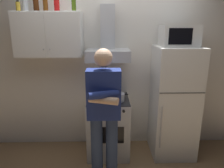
{
  "coord_description": "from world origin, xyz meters",
  "views": [
    {
      "loc": [
        -0.05,
        -2.58,
        1.87
      ],
      "look_at": [
        0.0,
        0.0,
        1.15
      ],
      "focal_mm": 33.71,
      "sensor_mm": 36.0,
      "label": 1
    }
  ],
  "objects_px": {
    "bottle_rum_dark": "(36,1)",
    "bottle_vodka_clear": "(25,1)",
    "bottle_olive_oil": "(74,2)",
    "microwave": "(179,36)",
    "upper_cabinet": "(49,35)",
    "bottle_beer_brown": "(45,2)",
    "cooking_pot": "(118,97)",
    "person_standing": "(104,113)",
    "range_hood": "(108,46)",
    "refrigerator": "(174,102)",
    "stove_oven": "(108,126)",
    "bottle_soda_red": "(57,2)",
    "bottle_spice_jar": "(18,6)"
  },
  "relations": [
    {
      "from": "bottle_soda_red",
      "to": "microwave",
      "type": "bearing_deg",
      "value": -3.93
    },
    {
      "from": "bottle_spice_jar",
      "to": "refrigerator",
      "type": "bearing_deg",
      "value": -2.56
    },
    {
      "from": "range_hood",
      "to": "bottle_soda_red",
      "type": "distance_m",
      "value": 0.88
    },
    {
      "from": "refrigerator",
      "to": "cooking_pot",
      "type": "height_order",
      "value": "refrigerator"
    },
    {
      "from": "stove_oven",
      "to": "person_standing",
      "type": "height_order",
      "value": "person_standing"
    },
    {
      "from": "bottle_soda_red",
      "to": "bottle_spice_jar",
      "type": "xyz_separation_m",
      "value": [
        -0.49,
        -0.04,
        -0.06
      ]
    },
    {
      "from": "bottle_rum_dark",
      "to": "bottle_beer_brown",
      "type": "bearing_deg",
      "value": 14.65
    },
    {
      "from": "stove_oven",
      "to": "upper_cabinet",
      "type": "bearing_deg",
      "value": 171.1
    },
    {
      "from": "bottle_olive_oil",
      "to": "bottle_rum_dark",
      "type": "distance_m",
      "value": 0.5
    },
    {
      "from": "bottle_rum_dark",
      "to": "bottle_vodka_clear",
      "type": "relative_size",
      "value": 0.97
    },
    {
      "from": "upper_cabinet",
      "to": "bottle_beer_brown",
      "type": "xyz_separation_m",
      "value": [
        -0.03,
        0.02,
        0.41
      ]
    },
    {
      "from": "range_hood",
      "to": "person_standing",
      "type": "relative_size",
      "value": 0.46
    },
    {
      "from": "cooking_pot",
      "to": "person_standing",
      "type": "bearing_deg",
      "value": -110.3
    },
    {
      "from": "stove_oven",
      "to": "bottle_spice_jar",
      "type": "distance_m",
      "value": 2.05
    },
    {
      "from": "bottle_soda_red",
      "to": "bottle_vodka_clear",
      "type": "relative_size",
      "value": 0.87
    },
    {
      "from": "range_hood",
      "to": "microwave",
      "type": "height_order",
      "value": "range_hood"
    },
    {
      "from": "person_standing",
      "to": "range_hood",
      "type": "bearing_deg",
      "value": 86.09
    },
    {
      "from": "range_hood",
      "to": "bottle_beer_brown",
      "type": "bearing_deg",
      "value": 178.39
    },
    {
      "from": "upper_cabinet",
      "to": "bottle_soda_red",
      "type": "height_order",
      "value": "bottle_soda_red"
    },
    {
      "from": "stove_oven",
      "to": "bottle_olive_oil",
      "type": "bearing_deg",
      "value": 165.84
    },
    {
      "from": "range_hood",
      "to": "bottle_olive_oil",
      "type": "bearing_deg",
      "value": -178.14
    },
    {
      "from": "refrigerator",
      "to": "bottle_spice_jar",
      "type": "height_order",
      "value": "bottle_spice_jar"
    },
    {
      "from": "microwave",
      "to": "cooking_pot",
      "type": "bearing_deg",
      "value": -170.43
    },
    {
      "from": "person_standing",
      "to": "bottle_vodka_clear",
      "type": "xyz_separation_m",
      "value": [
        -1.04,
        0.75,
        1.29
      ]
    },
    {
      "from": "cooking_pot",
      "to": "microwave",
      "type": "bearing_deg",
      "value": 9.57
    },
    {
      "from": "person_standing",
      "to": "cooking_pot",
      "type": "distance_m",
      "value": 0.52
    },
    {
      "from": "bottle_soda_red",
      "to": "stove_oven",
      "type": "bearing_deg",
      "value": -11.0
    },
    {
      "from": "bottle_soda_red",
      "to": "bottle_vodka_clear",
      "type": "bearing_deg",
      "value": 178.49
    },
    {
      "from": "upper_cabinet",
      "to": "bottle_beer_brown",
      "type": "height_order",
      "value": "bottle_beer_brown"
    },
    {
      "from": "person_standing",
      "to": "bottle_olive_oil",
      "type": "distance_m",
      "value": 1.5
    },
    {
      "from": "stove_oven",
      "to": "person_standing",
      "type": "distance_m",
      "value": 0.77
    },
    {
      "from": "stove_oven",
      "to": "bottle_olive_oil",
      "type": "height_order",
      "value": "bottle_olive_oil"
    },
    {
      "from": "stove_oven",
      "to": "bottle_soda_red",
      "type": "bearing_deg",
      "value": 169.0
    },
    {
      "from": "stove_oven",
      "to": "microwave",
      "type": "relative_size",
      "value": 1.82
    },
    {
      "from": "microwave",
      "to": "bottle_spice_jar",
      "type": "xyz_separation_m",
      "value": [
        -2.12,
        0.08,
        0.37
      ]
    },
    {
      "from": "range_hood",
      "to": "bottle_soda_red",
      "type": "xyz_separation_m",
      "value": [
        -0.67,
        0.0,
        0.57
      ]
    },
    {
      "from": "person_standing",
      "to": "bottle_olive_oil",
      "type": "relative_size",
      "value": 6.86
    },
    {
      "from": "range_hood",
      "to": "bottle_rum_dark",
      "type": "relative_size",
      "value": 2.69
    },
    {
      "from": "person_standing",
      "to": "refrigerator",
      "type": "bearing_deg",
      "value": 31.23
    },
    {
      "from": "stove_oven",
      "to": "bottle_vodka_clear",
      "type": "bearing_deg",
      "value": 172.58
    },
    {
      "from": "stove_oven",
      "to": "microwave",
      "type": "distance_m",
      "value": 1.62
    },
    {
      "from": "bottle_olive_oil",
      "to": "microwave",
      "type": "bearing_deg",
      "value": -3.82
    },
    {
      "from": "bottle_spice_jar",
      "to": "upper_cabinet",
      "type": "bearing_deg",
      "value": 4.68
    },
    {
      "from": "bottle_rum_dark",
      "to": "microwave",
      "type": "bearing_deg",
      "value": -3.05
    },
    {
      "from": "upper_cabinet",
      "to": "range_hood",
      "type": "bearing_deg",
      "value": 0.09
    },
    {
      "from": "cooking_pot",
      "to": "bottle_spice_jar",
      "type": "xyz_separation_m",
      "value": [
        -1.3,
        0.21,
        1.18
      ]
    },
    {
      "from": "bottle_soda_red",
      "to": "bottle_spice_jar",
      "type": "distance_m",
      "value": 0.5
    },
    {
      "from": "microwave",
      "to": "bottle_olive_oil",
      "type": "relative_size",
      "value": 2.01
    },
    {
      "from": "bottle_vodka_clear",
      "to": "person_standing",
      "type": "bearing_deg",
      "value": -35.78
    },
    {
      "from": "refrigerator",
      "to": "microwave",
      "type": "xyz_separation_m",
      "value": [
        -0.0,
        0.02,
        0.94
      ]
    }
  ]
}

